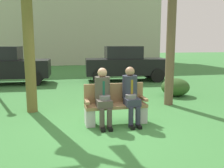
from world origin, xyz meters
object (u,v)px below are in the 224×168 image
park_bench (115,106)px  building_backdrop (68,10)px  parked_car_near (4,66)px  parked_car_far (125,64)px  seated_man_right (131,93)px  shrub_near_bench (175,87)px  seated_man_left (103,94)px

park_bench → building_backdrop: building_backdrop is taller
parked_car_near → parked_car_far: size_ratio=0.99×
seated_man_right → shrub_near_bench: 3.51m
park_bench → parked_car_near: bearing=119.5°
building_backdrop → parked_car_far: bearing=-80.2°
parked_car_far → shrub_near_bench: bearing=-79.0°
seated_man_right → parked_car_far: parked_car_far is taller
parked_car_near → building_backdrop: size_ratio=0.24×
park_bench → parked_car_far: size_ratio=0.35×
park_bench → building_backdrop: bearing=90.5°
park_bench → shrub_near_bench: park_bench is taller
park_bench → parked_car_near: (-3.60, 6.37, 0.44)m
seated_man_right → shrub_near_bench: (2.39, 2.53, -0.41)m
parked_car_far → seated_man_left: bearing=-109.8°
parked_car_near → park_bench: bearing=-60.5°
parked_car_far → building_backdrop: building_backdrop is taller
seated_man_right → parked_car_far: size_ratio=0.32×
seated_man_right → building_backdrop: 19.16m
parked_car_near → building_backdrop: 13.31m
seated_man_right → seated_man_left: bearing=-179.9°
shrub_near_bench → building_backdrop: building_backdrop is taller
park_bench → seated_man_left: (-0.30, -0.13, 0.32)m
parked_car_near → parked_car_far: bearing=-1.5°
seated_man_right → parked_car_near: (-3.93, 6.49, 0.12)m
building_backdrop → parked_car_near: bearing=-105.7°
seated_man_left → seated_man_right: size_ratio=0.99×
park_bench → seated_man_right: size_ratio=1.08×
park_bench → building_backdrop: size_ratio=0.08×
shrub_near_bench → parked_car_far: bearing=101.0°
seated_man_left → park_bench: bearing=22.5°
seated_man_left → shrub_near_bench: bearing=39.9°
shrub_near_bench → parked_car_near: size_ratio=0.25×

